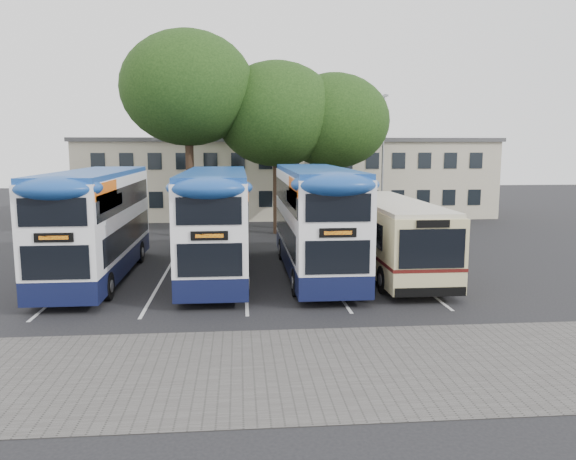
# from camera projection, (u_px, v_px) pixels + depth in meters

# --- Properties ---
(ground) EXTENTS (120.00, 120.00, 0.00)m
(ground) POSITION_uv_depth(u_px,v_px,m) (356.00, 309.00, 19.33)
(ground) COLOR black
(ground) RESTS_ON ground
(paving_strip) EXTENTS (40.00, 6.00, 0.01)m
(paving_strip) POSITION_uv_depth(u_px,v_px,m) (319.00, 368.00, 14.23)
(paving_strip) COLOR #595654
(paving_strip) RESTS_ON ground
(bay_lines) EXTENTS (14.12, 11.00, 0.01)m
(bay_lines) POSITION_uv_depth(u_px,v_px,m) (245.00, 278.00, 23.93)
(bay_lines) COLOR silver
(bay_lines) RESTS_ON ground
(depot_building) EXTENTS (32.40, 8.40, 6.20)m
(depot_building) POSITION_uv_depth(u_px,v_px,m) (288.00, 176.00, 45.46)
(depot_building) COLOR beige
(depot_building) RESTS_ON ground
(lamp_post) EXTENTS (0.25, 1.05, 9.06)m
(lamp_post) POSITION_uv_depth(u_px,v_px,m) (383.00, 153.00, 38.77)
(lamp_post) COLOR gray
(lamp_post) RESTS_ON ground
(tree_left) EXTENTS (8.01, 8.01, 12.40)m
(tree_left) POSITION_uv_depth(u_px,v_px,m) (188.00, 89.00, 33.41)
(tree_left) COLOR black
(tree_left) RESTS_ON ground
(tree_mid) EXTENTS (7.69, 7.69, 10.83)m
(tree_mid) POSITION_uv_depth(u_px,v_px,m) (277.00, 114.00, 35.10)
(tree_mid) COLOR black
(tree_mid) RESTS_ON ground
(tree_right) EXTENTS (7.14, 7.14, 10.21)m
(tree_right) POSITION_uv_depth(u_px,v_px,m) (334.00, 121.00, 35.99)
(tree_right) COLOR black
(tree_right) RESTS_ON ground
(bus_dd_left) EXTENTS (2.65, 10.92, 4.55)m
(bus_dd_left) POSITION_uv_depth(u_px,v_px,m) (96.00, 220.00, 23.59)
(bus_dd_left) COLOR #0F1438
(bus_dd_left) RESTS_ON ground
(bus_dd_mid) EXTENTS (2.64, 10.88, 4.54)m
(bus_dd_mid) POSITION_uv_depth(u_px,v_px,m) (216.00, 219.00, 24.02)
(bus_dd_mid) COLOR #0F1438
(bus_dd_mid) RESTS_ON ground
(bus_dd_right) EXTENTS (2.70, 11.14, 4.64)m
(bus_dd_right) POSITION_uv_depth(u_px,v_px,m) (315.00, 216.00, 24.38)
(bus_dd_right) COLOR #0F1438
(bus_dd_right) RESTS_ON ground
(bus_single) EXTENTS (2.74, 10.76, 3.21)m
(bus_single) POSITION_uv_depth(u_px,v_px,m) (390.00, 231.00, 24.93)
(bus_single) COLOR beige
(bus_single) RESTS_ON ground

